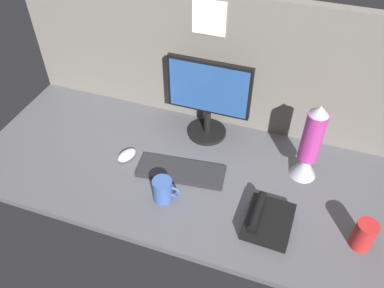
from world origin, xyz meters
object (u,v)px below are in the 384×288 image
(keyboard, at_px, (181,171))
(lava_lamp, at_px, (309,148))
(monitor, at_px, (209,97))
(desk_phone, at_px, (267,221))
(mouse, at_px, (127,155))
(mug_ceramic_blue, at_px, (163,190))
(mug_red_plastic, at_px, (364,235))

(keyboard, xyz_separation_m, lava_lamp, (0.49, 0.16, 0.14))
(monitor, relative_size, keyboard, 1.04)
(monitor, height_order, lava_lamp, monitor)
(lava_lamp, bearing_deg, desk_phone, -106.53)
(mouse, distance_m, mug_ceramic_blue, 0.29)
(mug_red_plastic, xyz_separation_m, lava_lamp, (-0.24, 0.28, 0.09))
(mouse, distance_m, mug_red_plastic, 1.00)
(mouse, bearing_deg, monitor, 65.76)
(keyboard, distance_m, mug_ceramic_blue, 0.16)
(mouse, xyz_separation_m, lava_lamp, (0.75, 0.16, 0.14))
(keyboard, distance_m, mug_red_plastic, 0.74)
(mug_red_plastic, relative_size, desk_phone, 0.62)
(monitor, xyz_separation_m, lava_lamp, (0.46, -0.12, -0.06))
(keyboard, xyz_separation_m, mug_ceramic_blue, (-0.02, -0.15, 0.04))
(desk_phone, bearing_deg, mug_red_plastic, 5.14)
(keyboard, height_order, lava_lamp, lava_lamp)
(desk_phone, bearing_deg, monitor, 130.52)
(mug_red_plastic, bearing_deg, mouse, 172.90)
(mug_ceramic_blue, bearing_deg, desk_phone, 0.59)
(monitor, xyz_separation_m, mouse, (-0.28, -0.28, -0.19))
(keyboard, bearing_deg, lava_lamp, 11.87)
(monitor, xyz_separation_m, keyboard, (-0.03, -0.28, -0.20))
(keyboard, distance_m, mouse, 0.26)
(monitor, bearing_deg, mug_red_plastic, -29.83)
(mouse, xyz_separation_m, desk_phone, (0.65, -0.15, 0.01))
(mouse, xyz_separation_m, mug_ceramic_blue, (0.24, -0.16, 0.03))
(keyboard, xyz_separation_m, mug_red_plastic, (0.73, -0.12, 0.05))
(mug_ceramic_blue, distance_m, mug_red_plastic, 0.75)
(lava_lamp, height_order, desk_phone, lava_lamp)
(monitor, xyz_separation_m, mug_red_plastic, (0.70, -0.40, -0.15))
(mug_ceramic_blue, relative_size, lava_lamp, 0.31)
(lava_lamp, bearing_deg, mug_red_plastic, -49.44)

